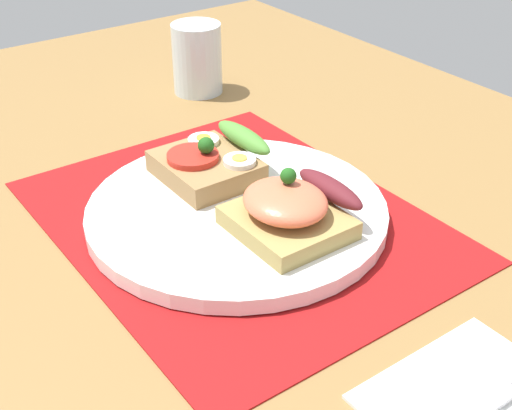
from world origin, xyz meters
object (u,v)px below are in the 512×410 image
sandwich_salmon (291,209)px  plate (237,212)px  sandwich_egg_tomato (211,161)px  drinking_glass (197,59)px  fork (488,408)px

sandwich_salmon → plate: bearing=-165.0°
plate → sandwich_egg_tomato: sandwich_egg_tomato is taller
plate → drinking_glass: (-28.65, 13.61, 3.42)cm
plate → sandwich_salmon: sandwich_salmon is taller
sandwich_egg_tomato → drinking_glass: 25.83cm
sandwich_egg_tomato → fork: size_ratio=0.65×
plate → sandwich_egg_tomato: 6.55cm
fork → drinking_glass: drinking_glass is taller
sandwich_egg_tomato → drinking_glass: (-22.61, 12.42, 1.15)cm
sandwich_salmon → sandwich_egg_tomato: bearing=-178.1°
drinking_glass → sandwich_salmon: bearing=-19.2°
sandwich_egg_tomato → sandwich_salmon: size_ratio=0.95×
fork → sandwich_salmon: bearing=175.6°
sandwich_egg_tomato → drinking_glass: bearing=151.2°
drinking_glass → sandwich_egg_tomato: bearing=-28.8°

